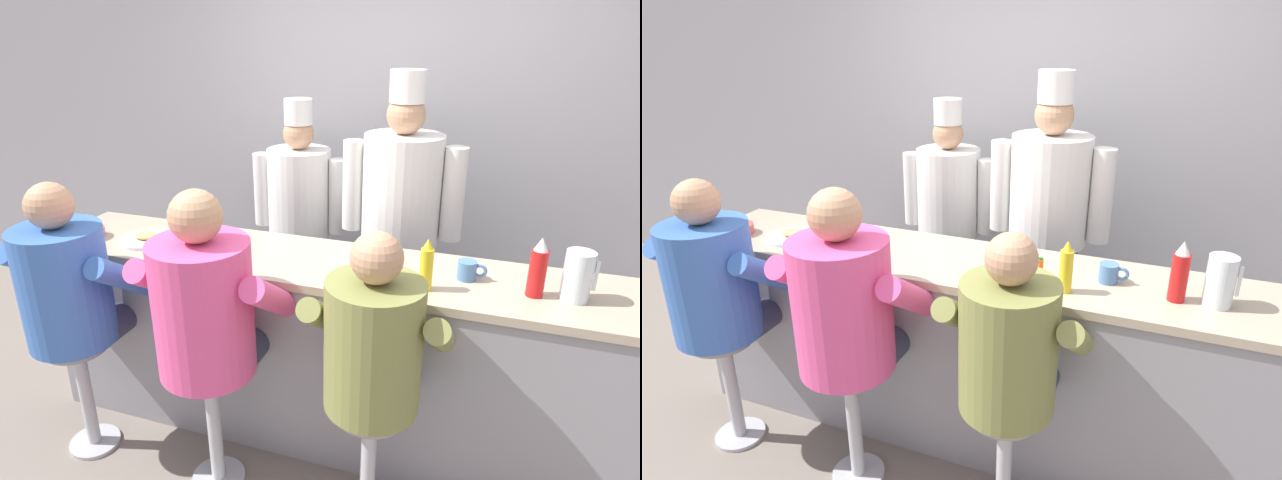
{
  "view_description": "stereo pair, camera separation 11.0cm",
  "coord_description": "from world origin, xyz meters",
  "views": [
    {
      "loc": [
        0.68,
        -1.98,
        2.06
      ],
      "look_at": [
        -0.08,
        0.26,
        1.13
      ],
      "focal_mm": 30.0,
      "sensor_mm": 36.0,
      "label": 1
    },
    {
      "loc": [
        0.79,
        -1.94,
        2.06
      ],
      "look_at": [
        -0.08,
        0.26,
        1.13
      ],
      "focal_mm": 30.0,
      "sensor_mm": 36.0,
      "label": 2
    }
  ],
  "objects": [
    {
      "name": "hot_sauce_bottle_orange",
      "position": [
        0.32,
        0.18,
        1.07
      ],
      "size": [
        0.03,
        0.03,
        0.12
      ],
      "color": "orange",
      "rests_on": "diner_counter"
    },
    {
      "name": "diner_seated_blue",
      "position": [
        -1.18,
        -0.2,
        0.9
      ],
      "size": [
        0.62,
        0.62,
        1.44
      ],
      "color": "#B2B5BA",
      "rests_on": "ground_plane"
    },
    {
      "name": "cook_in_whites_far",
      "position": [
        0.15,
        1.06,
        1.02
      ],
      "size": [
        0.72,
        0.46,
        1.86
      ],
      "color": "#232328",
      "rests_on": "ground_plane"
    },
    {
      "name": "mustard_bottle_yellow",
      "position": [
        0.44,
        0.14,
        1.12
      ],
      "size": [
        0.06,
        0.06,
        0.23
      ],
      "color": "yellow",
      "rests_on": "diner_counter"
    },
    {
      "name": "diner_seated_pink",
      "position": [
        -0.44,
        -0.19,
        0.91
      ],
      "size": [
        0.65,
        0.65,
        1.48
      ],
      "color": "#B2B5BA",
      "rests_on": "ground_plane"
    },
    {
      "name": "diner_seated_olive",
      "position": [
        0.3,
        -0.2,
        0.87
      ],
      "size": [
        0.59,
        0.58,
        1.39
      ],
      "color": "#B2B5BA",
      "rests_on": "ground_plane"
    },
    {
      "name": "wall_back",
      "position": [
        0.0,
        1.63,
        1.35
      ],
      "size": [
        10.0,
        0.06,
        2.7
      ],
      "color": "#99999E",
      "rests_on": "ground_plane"
    },
    {
      "name": "water_pitcher_clear",
      "position": [
        1.04,
        0.25,
        1.11
      ],
      "size": [
        0.13,
        0.11,
        0.22
      ],
      "color": "silver",
      "rests_on": "diner_counter"
    },
    {
      "name": "ground_plane",
      "position": [
        0.0,
        0.0,
        0.0
      ],
      "size": [
        20.0,
        20.0,
        0.0
      ],
      "primitive_type": "plane",
      "color": "slate"
    },
    {
      "name": "cereal_bowl",
      "position": [
        -1.38,
        0.17,
        1.03
      ],
      "size": [
        0.17,
        0.17,
        0.05
      ],
      "color": "#B24C47",
      "rests_on": "diner_counter"
    },
    {
      "name": "breakfast_plate",
      "position": [
        -1.05,
        0.23,
        1.02
      ],
      "size": [
        0.28,
        0.28,
        0.05
      ],
      "color": "white",
      "rests_on": "diner_counter"
    },
    {
      "name": "coffee_mug_blue",
      "position": [
        0.6,
        0.31,
        1.05
      ],
      "size": [
        0.13,
        0.09,
        0.09
      ],
      "color": "#4C7AB2",
      "rests_on": "diner_counter"
    },
    {
      "name": "cook_in_whites_near",
      "position": [
        -0.55,
        1.19,
        0.91
      ],
      "size": [
        0.65,
        0.42,
        1.66
      ],
      "color": "#232328",
      "rests_on": "ground_plane"
    },
    {
      "name": "ketchup_bottle_red",
      "position": [
        0.89,
        0.23,
        1.13
      ],
      "size": [
        0.07,
        0.07,
        0.26
      ],
      "color": "red",
      "rests_on": "diner_counter"
    },
    {
      "name": "diner_counter",
      "position": [
        0.0,
        0.28,
        0.5
      ],
      "size": [
        3.16,
        0.57,
        1.01
      ],
      "color": "gray",
      "rests_on": "ground_plane"
    }
  ]
}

